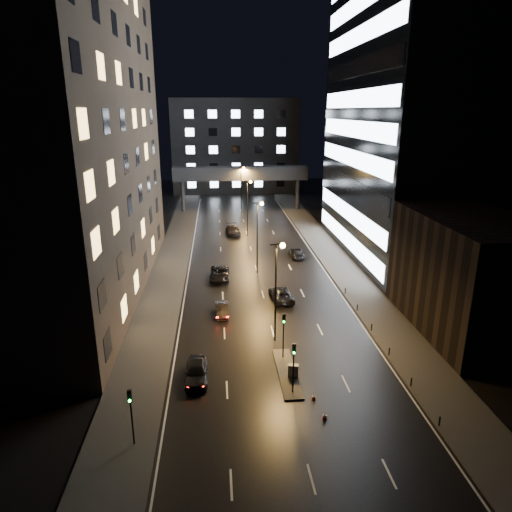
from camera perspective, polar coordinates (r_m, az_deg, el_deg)
The scene contains 26 objects.
ground at distance 75.88m, azimuth -0.66°, elevation 0.96°, with size 160.00×160.00×0.00m, color black.
sidewalk_left at distance 71.25m, azimuth -10.42°, elevation -0.41°, with size 5.00×110.00×0.15m, color #383533.
sidewalk_right at distance 73.12m, azimuth 9.46°, elevation 0.12°, with size 5.00×110.00×0.15m, color #383533.
building_left at distance 59.00m, azimuth -22.56°, elevation 14.59°, with size 15.00×48.00×40.00m, color #2D2319.
building_right_low at distance 51.16m, azimuth 25.16°, elevation -2.14°, with size 10.00×18.00×12.00m, color black.
building_right_glass at distance 74.89m, azimuth 19.93°, elevation 17.20°, with size 20.00×36.00×45.00m, color black.
building_far at distance 130.89m, azimuth -2.65°, elevation 13.61°, with size 34.00×14.00×25.00m, color #333335.
skybridge at distance 103.48m, azimuth -1.95°, elevation 10.20°, with size 30.00×3.00×10.00m.
median_island at distance 41.19m, azimuth 3.90°, elevation -14.34°, with size 1.60×8.00×0.15m, color #383533.
traffic_signal_near at distance 41.85m, azimuth 3.47°, elevation -9.03°, with size 0.28×0.34×4.40m.
traffic_signal_far at distance 37.09m, azimuth 4.72°, elevation -12.84°, with size 0.28×0.34×4.40m.
traffic_signal_corner at distance 33.11m, azimuth -15.37°, elevation -17.97°, with size 0.28×0.34×4.40m.
bollard_row at distance 47.13m, azimuth 15.23°, elevation -10.04°, with size 0.12×25.12×0.90m.
streetlight_near at distance 43.64m, azimuth 2.71°, elevation -2.97°, with size 1.45×0.50×10.15m.
streetlight_mid_a at distance 62.63m, azimuth 0.30°, elevation 3.49°, with size 1.45×0.50×10.15m.
streetlight_mid_b at distance 82.09m, azimuth -0.99°, elevation 6.92°, with size 1.45×0.50×10.15m.
streetlight_far at distance 101.77m, azimuth -1.79°, elevation 9.03°, with size 1.45×0.50×10.15m.
car_away_a at distance 40.21m, azimuth -7.45°, elevation -14.12°, with size 1.89×4.70×1.60m, color black.
car_away_b at distance 51.51m, azimuth -4.26°, elevation -6.71°, with size 1.35×3.87×1.28m, color black.
car_away_c at distance 62.11m, azimuth -4.58°, elevation -2.22°, with size 2.57×5.58×1.55m, color black.
car_away_d at distance 84.31m, azimuth -2.90°, elevation 3.24°, with size 2.31×5.69×1.65m, color black.
car_toward_a at distance 55.34m, azimuth 3.17°, elevation -4.81°, with size 2.39×5.18×1.44m, color black.
car_toward_b at distance 71.47m, azimuth 5.08°, elevation 0.40°, with size 1.95×4.80×1.39m, color black.
utility_cabinet at distance 40.25m, azimuth 4.68°, elevation -14.10°, with size 0.86×0.47×1.16m, color #535355.
cone_a at distance 38.11m, azimuth 7.22°, elevation -17.06°, with size 0.35×0.35×0.52m, color #F64A0C.
cone_b at distance 36.25m, azimuth 8.59°, elevation -19.17°, with size 0.38×0.38×0.54m, color #FA320D.
Camera 1 is at (-5.41, -32.44, 21.93)m, focal length 32.00 mm.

